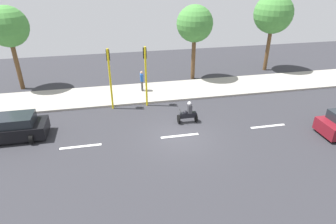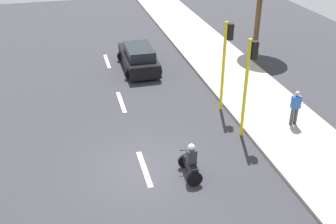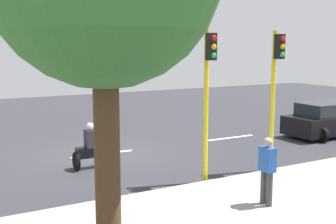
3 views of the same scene
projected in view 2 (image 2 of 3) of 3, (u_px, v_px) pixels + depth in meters
The scene contains 10 objects.
ground_plane at pixel (144, 170), 16.03m from camera, with size 40.00×60.00×0.10m, color #2D2D33.
sidewalk at pixel (302, 143), 17.52m from camera, with size 4.00×60.00×0.15m, color #9E998E.
lane_stripe_mid at pixel (144, 169), 16.00m from camera, with size 0.20×2.40×0.01m, color white.
lane_stripe_south at pixel (121, 102), 21.11m from camera, with size 0.20×2.40×0.01m, color white.
lane_stripe_far_south at pixel (107, 61), 26.21m from camera, with size 0.20×2.40×0.01m, color white.
car_black at pixel (139, 58), 24.78m from camera, with size 2.24×4.59×1.52m.
motorcycle at pixel (190, 163), 15.26m from camera, with size 0.60×1.30×1.53m.
pedestrian_near_signal at pixel (295, 107), 18.37m from camera, with size 0.40×0.24×1.69m.
traffic_light_corner at pixel (249, 75), 16.89m from camera, with size 0.49×0.24×4.50m.
traffic_light_midblock at pixel (226, 54), 19.06m from camera, with size 0.49×0.24×4.50m.
Camera 2 is at (-2.36, -12.81, 9.62)m, focal length 43.17 mm.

